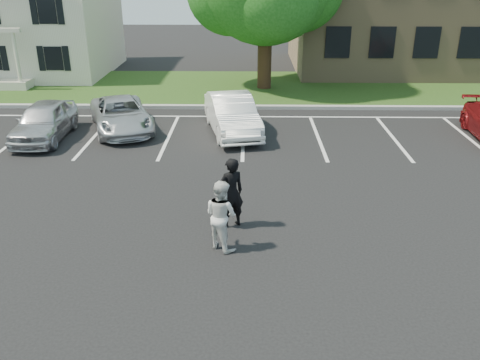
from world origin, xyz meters
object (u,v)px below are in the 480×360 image
man_white_shirt (221,215)px  car_silver_west (44,121)px  man_black_suit (231,193)px  car_silver_minivan (121,115)px  car_white_sedan (232,114)px  house (17,4)px

man_white_shirt → car_silver_west: (-6.90, 7.69, -0.15)m
man_black_suit → man_white_shirt: bearing=53.0°
man_black_suit → car_silver_west: man_black_suit is taller
man_white_shirt → car_silver_west: bearing=-6.2°
car_silver_minivan → car_white_sedan: car_white_sedan is taller
man_white_shirt → car_white_sedan: man_white_shirt is taller
car_white_sedan → man_white_shirt: bearing=-102.3°
car_silver_west → car_white_sedan: (6.87, 0.80, 0.05)m
man_white_shirt → car_silver_minivan: 9.79m
man_white_shirt → car_silver_minivan: man_white_shirt is taller
car_white_sedan → house: bearing=125.1°
car_silver_minivan → car_white_sedan: size_ratio=1.00×
house → man_black_suit: house is taller
car_silver_west → car_silver_minivan: car_silver_west is taller
car_silver_minivan → car_white_sedan: 4.31m
car_silver_west → car_white_sedan: size_ratio=0.90×
house → car_silver_minivan: (8.27, -11.20, -3.22)m
car_silver_west → car_silver_minivan: (2.57, 1.09, -0.07)m
house → car_silver_minivan: bearing=-53.6°
house → car_white_sedan: size_ratio=2.33×
house → car_silver_minivan: house is taller
house → car_silver_minivan: size_ratio=2.34×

